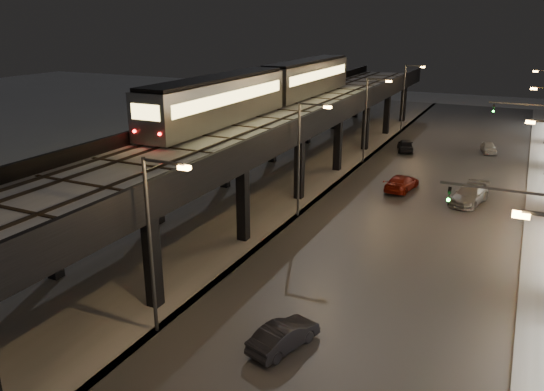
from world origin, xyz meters
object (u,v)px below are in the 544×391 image
at_px(car_mid_dark, 401,183).
at_px(car_onc_red, 489,148).
at_px(subway_train, 270,87).
at_px(car_near_white, 284,337).
at_px(car_far_white, 405,146).
at_px(car_onc_white, 469,195).

relative_size(car_mid_dark, car_onc_red, 1.33).
xyz_separation_m(subway_train, car_near_white, (14.14, -27.61, -7.85)).
distance_m(subway_train, car_mid_dark, 15.81).
relative_size(car_near_white, car_mid_dark, 0.82).
height_order(car_mid_dark, car_far_white, car_far_white).
xyz_separation_m(subway_train, car_mid_dark, (13.71, -1.02, -7.80)).
xyz_separation_m(car_near_white, car_mid_dark, (-0.42, 26.59, 0.05)).
bearing_deg(car_onc_white, subway_train, -174.06).
bearing_deg(car_onc_red, car_mid_dark, -120.88).
height_order(car_far_white, car_onc_white, car_onc_white).
height_order(subway_train, car_onc_red, subway_train).
xyz_separation_m(subway_train, car_onc_red, (19.64, 17.39, -7.88)).
height_order(car_far_white, car_onc_red, car_far_white).
bearing_deg(car_onc_red, car_near_white, -110.01).
bearing_deg(car_far_white, car_onc_white, 103.63).
bearing_deg(car_onc_white, car_near_white, -90.28).
distance_m(car_mid_dark, car_onc_red, 19.35).
bearing_deg(car_onc_red, subway_train, -151.51).
bearing_deg(subway_train, car_onc_red, 41.52).
height_order(subway_train, car_far_white, subway_train).
xyz_separation_m(car_far_white, car_onc_white, (8.84, -16.03, 0.03)).
distance_m(car_mid_dark, car_far_white, 15.29).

